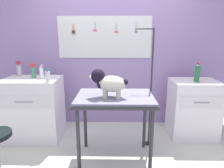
# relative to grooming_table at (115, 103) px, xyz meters

# --- Properties ---
(ground) EXTENTS (4.40, 4.00, 0.04)m
(ground) POSITION_rel_grooming_table_xyz_m (-0.06, -0.18, -0.77)
(ground) COLOR silver
(rear_wall_panel) EXTENTS (4.00, 0.11, 2.30)m
(rear_wall_panel) POSITION_rel_grooming_table_xyz_m (-0.06, 1.10, 0.41)
(rear_wall_panel) COLOR #A085C0
(rear_wall_panel) RESTS_ON ground
(grooming_table) EXTENTS (0.94, 0.64, 0.84)m
(grooming_table) POSITION_rel_grooming_table_xyz_m (0.00, 0.00, 0.00)
(grooming_table) COLOR #2D2D33
(grooming_table) RESTS_ON ground
(grooming_arm) EXTENTS (0.30, 0.11, 1.63)m
(grooming_arm) POSITION_rel_grooming_table_xyz_m (0.48, 0.34, 0.01)
(grooming_arm) COLOR #2D2D33
(grooming_arm) RESTS_ON ground
(dog) EXTENTS (0.45, 0.24, 0.33)m
(dog) POSITION_rel_grooming_table_xyz_m (-0.08, -0.06, 0.27)
(dog) COLOR beige
(dog) RESTS_ON grooming_table
(counter_left) EXTENTS (0.80, 0.58, 0.93)m
(counter_left) POSITION_rel_grooming_table_xyz_m (-1.22, 0.52, -0.29)
(counter_left) COLOR white
(counter_left) RESTS_ON ground
(cabinet_right) EXTENTS (0.68, 0.54, 0.88)m
(cabinet_right) POSITION_rel_grooming_table_xyz_m (1.19, 0.61, -0.31)
(cabinet_right) COLOR white
(cabinet_right) RESTS_ON ground
(detangler_spray) EXTENTS (0.06, 0.06, 0.19)m
(detangler_spray) POSITION_rel_grooming_table_xyz_m (-0.90, 0.32, 0.25)
(detangler_spray) COLOR white
(detangler_spray) RESTS_ON counter_left
(shampoo_bottle) EXTENTS (0.07, 0.07, 0.21)m
(shampoo_bottle) POSITION_rel_grooming_table_xyz_m (-1.20, 0.58, 0.27)
(shampoo_bottle) COLOR #3E995D
(shampoo_bottle) RESTS_ON counter_left
(spray_bottle_tall) EXTENTS (0.07, 0.07, 0.23)m
(spray_bottle_tall) POSITION_rel_grooming_table_xyz_m (-1.47, 0.71, 0.27)
(spray_bottle_tall) COLOR #BBB1B8
(spray_bottle_tall) RESTS_ON counter_left
(conditioner_bottle) EXTENTS (0.06, 0.05, 0.21)m
(conditioner_bottle) POSITION_rel_grooming_table_xyz_m (-1.06, 0.54, 0.26)
(conditioner_bottle) COLOR white
(conditioner_bottle) RESTS_ON counter_left
(soda_bottle) EXTENTS (0.07, 0.07, 0.28)m
(soda_bottle) POSITION_rel_grooming_table_xyz_m (1.17, 0.54, 0.26)
(soda_bottle) COLOR #277040
(soda_bottle) RESTS_ON cabinet_right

